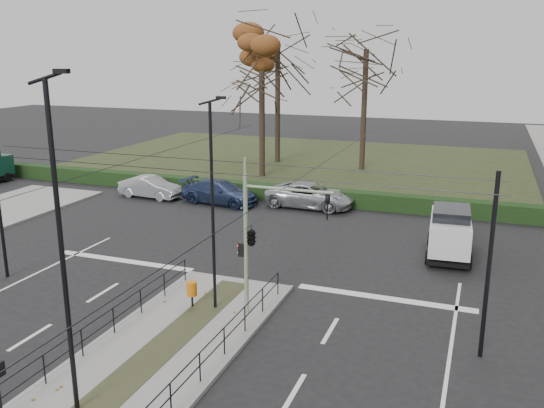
{
  "coord_description": "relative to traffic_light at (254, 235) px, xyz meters",
  "views": [
    {
      "loc": [
        9.13,
        -15.7,
        9.32
      ],
      "look_at": [
        0.8,
        6.71,
        3.02
      ],
      "focal_mm": 38.0,
      "sensor_mm": 36.0,
      "label": 1
    }
  ],
  "objects": [
    {
      "name": "ground",
      "position": [
        -1.8,
        -2.16,
        -3.12
      ],
      "size": [
        140.0,
        140.0,
        0.0
      ],
      "primitive_type": "plane",
      "color": "black",
      "rests_on": "ground"
    },
    {
      "name": "median_island",
      "position": [
        -1.8,
        -4.66,
        -3.05
      ],
      "size": [
        4.4,
        15.0,
        0.14
      ],
      "primitive_type": "cube",
      "color": "slate",
      "rests_on": "ground"
    },
    {
      "name": "park",
      "position": [
        -7.8,
        29.84,
        -3.07
      ],
      "size": [
        38.0,
        26.0,
        0.1
      ],
      "primitive_type": "cube",
      "color": "#222D16",
      "rests_on": "ground"
    },
    {
      "name": "hedge",
      "position": [
        -7.8,
        16.44,
        -2.62
      ],
      "size": [
        38.0,
        1.0,
        1.0
      ],
      "primitive_type": "cube",
      "color": "black",
      "rests_on": "ground"
    },
    {
      "name": "median_railing",
      "position": [
        -1.8,
        -4.76,
        -2.14
      ],
      "size": [
        4.14,
        13.24,
        0.92
      ],
      "color": "black",
      "rests_on": "median_island"
    },
    {
      "name": "catenary",
      "position": [
        -1.8,
        -0.54,
        0.3
      ],
      "size": [
        20.0,
        34.0,
        6.0
      ],
      "color": "black",
      "rests_on": "ground"
    },
    {
      "name": "traffic_light",
      "position": [
        0.0,
        0.0,
        0.0
      ],
      "size": [
        3.48,
        1.97,
        5.12
      ],
      "color": "gray",
      "rests_on": "median_island"
    },
    {
      "name": "litter_bin",
      "position": [
        -2.36,
        -0.34,
        -2.27
      ],
      "size": [
        0.38,
        0.38,
        0.99
      ],
      "color": "black",
      "rests_on": "median_island"
    },
    {
      "name": "streetlamp_median_near",
      "position": [
        -2.16,
        -7.13,
        1.51
      ],
      "size": [
        0.74,
        0.15,
        8.84
      ],
      "color": "black",
      "rests_on": "median_island"
    },
    {
      "name": "streetlamp_median_far",
      "position": [
        -1.51,
        -0.1,
        0.97
      ],
      "size": [
        0.65,
        0.13,
        7.77
      ],
      "color": "black",
      "rests_on": "median_island"
    },
    {
      "name": "parked_car_second",
      "position": [
        -13.15,
        14.1,
        -2.41
      ],
      "size": [
        4.38,
        1.82,
        1.41
      ],
      "primitive_type": "imported",
      "rotation": [
        0.0,
        0.0,
        1.49
      ],
      "color": "#A4A7AB",
      "rests_on": "ground"
    },
    {
      "name": "parked_car_third",
      "position": [
        -8.16,
        14.31,
        -2.38
      ],
      "size": [
        5.32,
        2.65,
        1.48
      ],
      "primitive_type": "imported",
      "rotation": [
        0.0,
        0.0,
        1.46
      ],
      "color": "#222E4F",
      "rests_on": "ground"
    },
    {
      "name": "parked_car_fourth",
      "position": [
        -2.52,
        15.41,
        -2.36
      ],
      "size": [
        5.56,
        2.69,
        1.52
      ],
      "primitive_type": "imported",
      "rotation": [
        0.0,
        0.0,
        1.54
      ],
      "color": "#A4A7AB",
      "rests_on": "ground"
    },
    {
      "name": "white_van",
      "position": [
        6.19,
        9.16,
        -1.89
      ],
      "size": [
        2.23,
        4.46,
        2.35
      ],
      "color": "silver",
      "rests_on": "ground"
    },
    {
      "name": "rust_tree",
      "position": [
        -9.53,
        28.85,
        6.97
      ],
      "size": [
        9.29,
        9.29,
        13.15
      ],
      "color": "black",
      "rests_on": "park"
    },
    {
      "name": "bare_tree_center",
      "position": [
        -1.92,
        28.12,
        5.79
      ],
      "size": [
        7.57,
        7.57,
        12.63
      ],
      "color": "black",
      "rests_on": "park"
    },
    {
      "name": "bare_tree_near",
      "position": [
        -8.55,
        22.68,
        4.29
      ],
      "size": [
        5.58,
        5.58,
        10.5
      ],
      "color": "black",
      "rests_on": "park"
    }
  ]
}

